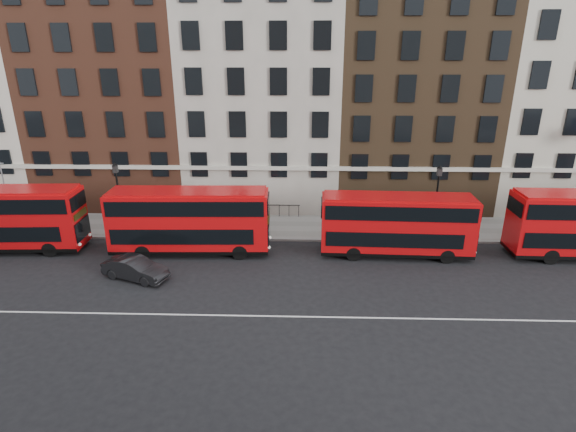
{
  "coord_description": "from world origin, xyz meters",
  "views": [
    {
      "loc": [
        3.37,
        -22.06,
        12.88
      ],
      "look_at": [
        2.55,
        5.0,
        3.0
      ],
      "focal_mm": 28.0,
      "sensor_mm": 36.0,
      "label": 1
    }
  ],
  "objects_px": {
    "bus_a": "(2,218)",
    "bus_b": "(189,220)",
    "bus_c": "(396,224)",
    "car_front": "(135,269)"
  },
  "relations": [
    {
      "from": "bus_b",
      "to": "bus_c",
      "type": "height_order",
      "value": "bus_b"
    },
    {
      "from": "bus_a",
      "to": "bus_c",
      "type": "bearing_deg",
      "value": -2.8
    },
    {
      "from": "bus_c",
      "to": "car_front",
      "type": "distance_m",
      "value": 16.76
    },
    {
      "from": "bus_a",
      "to": "bus_b",
      "type": "distance_m",
      "value": 12.77
    },
    {
      "from": "car_front",
      "to": "bus_b",
      "type": "bearing_deg",
      "value": -12.69
    },
    {
      "from": "bus_b",
      "to": "car_front",
      "type": "bearing_deg",
      "value": -124.23
    },
    {
      "from": "bus_a",
      "to": "bus_b",
      "type": "height_order",
      "value": "bus_a"
    },
    {
      "from": "bus_a",
      "to": "bus_c",
      "type": "xyz_separation_m",
      "value": [
        26.54,
        0.0,
        -0.14
      ]
    },
    {
      "from": "bus_b",
      "to": "bus_c",
      "type": "distance_m",
      "value": 13.76
    },
    {
      "from": "bus_c",
      "to": "car_front",
      "type": "bearing_deg",
      "value": -164.53
    }
  ]
}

